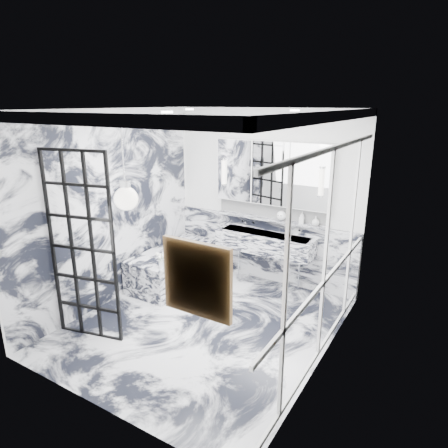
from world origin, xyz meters
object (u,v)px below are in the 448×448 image
Objects in this scene: trough_sink at (265,242)px; mirror_cabinet at (272,173)px; bathtub at (175,266)px; crittall_door at (82,249)px.

trough_sink is 0.84× the size of mirror_cabinet.
mirror_cabinet reaches higher than bathtub.
bathtub is (-1.32, -0.83, -1.54)m from mirror_cabinet.
mirror_cabinet is (-0.00, 0.17, 1.09)m from trough_sink.
crittall_door is 1.43× the size of bathtub.
mirror_cabinet reaches higher than trough_sink.
trough_sink reaches higher than bathtub.
trough_sink is 0.97× the size of bathtub.
trough_sink is at bearing -90.00° from mirror_cabinet.
trough_sink is at bearing 50.20° from crittall_door.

